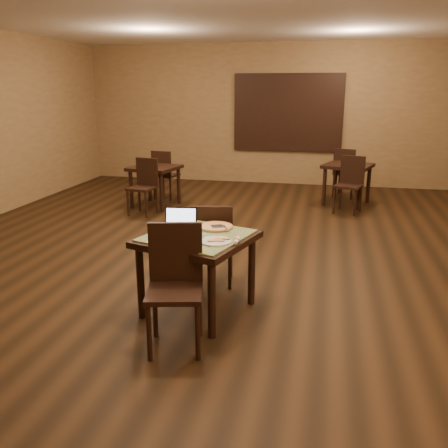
% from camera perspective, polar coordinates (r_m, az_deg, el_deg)
% --- Properties ---
extents(ground, '(10.00, 10.00, 0.00)m').
position_cam_1_polar(ground, '(6.08, -1.54, -3.82)').
color(ground, black).
rests_on(ground, ground).
extents(wall_back, '(8.00, 0.02, 3.00)m').
position_cam_1_polar(wall_back, '(10.66, 4.95, 12.95)').
color(wall_back, olive).
rests_on(wall_back, ground).
extents(ceiling, '(8.00, 10.00, 0.02)m').
position_cam_1_polar(ceiling, '(5.79, -1.78, 25.32)').
color(ceiling, silver).
rests_on(ceiling, wall_back).
extents(mural, '(2.34, 0.05, 1.64)m').
position_cam_1_polar(mural, '(10.56, 7.69, 13.11)').
color(mural, '#285993').
rests_on(mural, wall_back).
extents(tiled_table, '(1.15, 1.15, 0.76)m').
position_cam_1_polar(tiled_table, '(4.41, -3.23, -2.58)').
color(tiled_table, black).
rests_on(tiled_table, ground).
extents(chair_main_near, '(0.53, 0.53, 1.02)m').
position_cam_1_polar(chair_main_near, '(3.89, -5.90, -6.56)').
color(chair_main_near, black).
rests_on(chair_main_near, ground).
extents(chair_main_far, '(0.45, 0.45, 0.91)m').
position_cam_1_polar(chair_main_far, '(5.02, -1.17, -1.97)').
color(chair_main_far, black).
rests_on(chair_main_far, ground).
extents(laptop, '(0.34, 0.28, 0.21)m').
position_cam_1_polar(laptop, '(4.50, -5.38, -0.10)').
color(laptop, black).
rests_on(laptop, tiled_table).
extents(plate, '(0.27, 0.27, 0.01)m').
position_cam_1_polar(plate, '(4.15, -0.98, -2.11)').
color(plate, white).
rests_on(plate, tiled_table).
extents(pizza_slice, '(0.21, 0.21, 0.02)m').
position_cam_1_polar(pizza_slice, '(4.15, -0.98, -1.93)').
color(pizza_slice, beige).
rests_on(pizza_slice, plate).
extents(pizza_pan, '(0.33, 0.33, 0.01)m').
position_cam_1_polar(pizza_pan, '(4.57, -1.00, -0.48)').
color(pizza_pan, silver).
rests_on(pizza_pan, tiled_table).
extents(pizza_whole, '(0.33, 0.33, 0.02)m').
position_cam_1_polar(pizza_whole, '(4.56, -1.00, -0.30)').
color(pizza_whole, beige).
rests_on(pizza_whole, pizza_pan).
extents(spatula, '(0.21, 0.28, 0.01)m').
position_cam_1_polar(spatula, '(4.54, -0.81, -0.28)').
color(spatula, silver).
rests_on(spatula, pizza_whole).
extents(napkin_roll, '(0.04, 0.16, 0.04)m').
position_cam_1_polar(napkin_roll, '(4.15, 1.57, -1.98)').
color(napkin_roll, white).
rests_on(napkin_roll, tiled_table).
extents(other_table_a, '(1.00, 1.00, 0.74)m').
position_cam_1_polar(other_table_a, '(8.93, 14.66, 6.18)').
color(other_table_a, black).
rests_on(other_table_a, ground).
extents(other_table_a_chair_near, '(0.52, 0.52, 0.96)m').
position_cam_1_polar(other_table_a_chair_near, '(8.40, 14.93, 5.04)').
color(other_table_a_chair_near, black).
rests_on(other_table_a_chair_near, ground).
extents(other_table_a_chair_far, '(0.52, 0.52, 0.96)m').
position_cam_1_polar(other_table_a_chair_far, '(9.50, 14.36, 6.31)').
color(other_table_a_chair_far, black).
rests_on(other_table_a_chair_far, ground).
extents(other_table_b, '(0.90, 0.90, 0.73)m').
position_cam_1_polar(other_table_b, '(8.60, -8.33, 6.08)').
color(other_table_b, black).
rests_on(other_table_b, ground).
extents(other_table_b_chair_near, '(0.47, 0.47, 0.94)m').
position_cam_1_polar(other_table_b_chair_near, '(8.10, -9.55, 4.90)').
color(other_table_b_chair_near, black).
rests_on(other_table_b_chair_near, ground).
extents(other_table_b_chair_far, '(0.47, 0.47, 0.94)m').
position_cam_1_polar(other_table_b_chair_far, '(9.12, -7.21, 6.23)').
color(other_table_b_chair_far, black).
rests_on(other_table_b_chair_far, ground).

